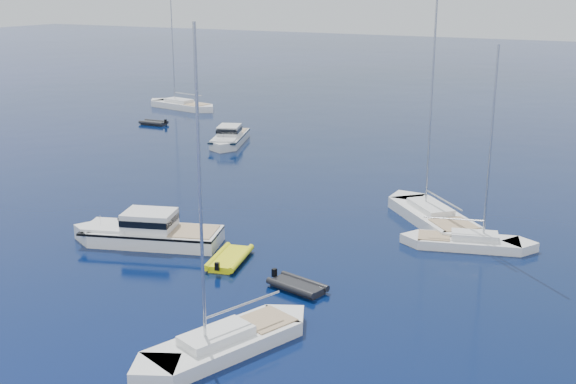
# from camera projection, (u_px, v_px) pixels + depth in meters

# --- Properties ---
(ground) EXTENTS (400.00, 400.00, 0.00)m
(ground) POSITION_uv_depth(u_px,v_px,m) (43.00, 384.00, 29.38)
(ground) COLOR #091656
(ground) RESTS_ON ground
(motor_cruiser_centre) EXTENTS (10.66, 6.12, 2.68)m
(motor_cruiser_centre) POSITION_uv_depth(u_px,v_px,m) (148.00, 243.00, 45.27)
(motor_cruiser_centre) COLOR silver
(motor_cruiser_centre) RESTS_ON ground
(motor_cruiser_horizon) EXTENTS (5.78, 9.49, 2.39)m
(motor_cruiser_horizon) POSITION_uv_depth(u_px,v_px,m) (229.00, 144.00, 73.17)
(motor_cruiser_horizon) COLOR silver
(motor_cruiser_horizon) RESTS_ON ground
(sailboat_fore) EXTENTS (5.95, 10.37, 14.83)m
(sailboat_fore) POSITION_uv_depth(u_px,v_px,m) (224.00, 350.00, 32.06)
(sailboat_fore) COLOR white
(sailboat_fore) RESTS_ON ground
(sailboat_mid_r) EXTENTS (10.25, 10.40, 17.04)m
(sailboat_mid_r) POSITION_uv_depth(u_px,v_px,m) (433.00, 222.00, 49.21)
(sailboat_mid_r) COLOR white
(sailboat_mid_r) RESTS_ON ground
(sailboat_centre) EXTENTS (9.01, 4.60, 12.83)m
(sailboat_centre) POSITION_uv_depth(u_px,v_px,m) (468.00, 247.00, 44.57)
(sailboat_centre) COLOR silver
(sailboat_centre) RESTS_ON ground
(sailboat_far_l) EXTENTS (12.17, 5.13, 17.37)m
(sailboat_far_l) POSITION_uv_depth(u_px,v_px,m) (182.00, 108.00, 94.00)
(sailboat_far_l) COLOR white
(sailboat_far_l) RESTS_ON ground
(tender_yellow) EXTENTS (3.12, 4.53, 0.95)m
(tender_yellow) POSITION_uv_depth(u_px,v_px,m) (229.00, 262.00, 42.22)
(tender_yellow) COLOR yellow
(tender_yellow) RESTS_ON ground
(tender_grey_near) EXTENTS (3.64, 2.54, 0.95)m
(tender_grey_near) POSITION_uv_depth(u_px,v_px,m) (298.00, 290.00, 38.39)
(tender_grey_near) COLOR black
(tender_grey_near) RESTS_ON ground
(tender_grey_far) EXTENTS (3.40, 2.05, 0.95)m
(tender_grey_far) POSITION_uv_depth(u_px,v_px,m) (154.00, 125.00, 83.11)
(tender_grey_far) COLOR black
(tender_grey_far) RESTS_ON ground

